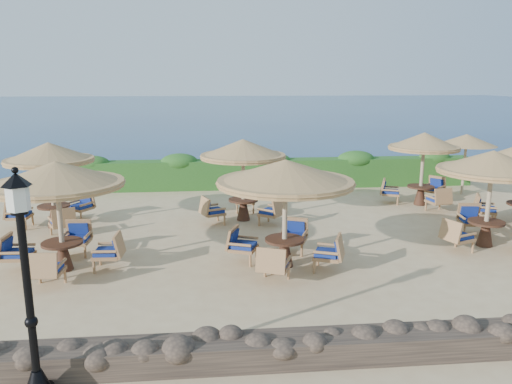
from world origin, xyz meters
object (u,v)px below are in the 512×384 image
object	(u,v)px
cafe_set_0	(58,193)
cafe_set_4	(243,163)
cafe_set_2	(491,177)
extra_parasol	(467,140)
cafe_set_5	(423,155)
lamp_post	(29,298)
cafe_set_1	(285,189)
cafe_set_3	(50,168)

from	to	relation	value
cafe_set_0	cafe_set_4	size ratio (longest dim) A/B	1.11
cafe_set_2	extra_parasol	bearing A→B (deg)	67.47
extra_parasol	cafe_set_5	world-z (taller)	cafe_set_5
extra_parasol	cafe_set_4	bearing A→B (deg)	-161.87
cafe_set_4	cafe_set_5	size ratio (longest dim) A/B	1.03
lamp_post	extra_parasol	bearing A→B (deg)	43.60
extra_parasol	cafe_set_2	world-z (taller)	cafe_set_2
cafe_set_2	cafe_set_5	distance (m)	4.64
cafe_set_0	cafe_set_1	world-z (taller)	same
lamp_post	cafe_set_3	world-z (taller)	lamp_post
cafe_set_2	lamp_post	bearing A→B (deg)	-149.87
cafe_set_5	lamp_post	bearing A→B (deg)	-134.23
cafe_set_0	extra_parasol	bearing A→B (deg)	26.86
cafe_set_2	cafe_set_3	distance (m)	12.67
lamp_post	cafe_set_0	distance (m)	5.21
cafe_set_3	cafe_set_5	size ratio (longest dim) A/B	1.01
extra_parasol	cafe_set_2	xyz separation A→B (m)	(-2.56, -6.17, -0.24)
cafe_set_2	cafe_set_3	size ratio (longest dim) A/B	1.04
extra_parasol	cafe_set_3	size ratio (longest dim) A/B	0.87
extra_parasol	cafe_set_5	bearing A→B (deg)	-147.53
lamp_post	cafe_set_4	world-z (taller)	lamp_post
cafe_set_0	cafe_set_3	xyz separation A→B (m)	(-1.26, 3.69, -0.02)
cafe_set_0	cafe_set_5	world-z (taller)	same
cafe_set_2	cafe_set_5	xyz separation A→B (m)	(0.15, 4.64, -0.09)
lamp_post	cafe_set_4	bearing A→B (deg)	68.32
cafe_set_0	cafe_set_5	xyz separation A→B (m)	(11.21, 5.36, -0.06)
cafe_set_2	cafe_set_4	size ratio (longest dim) A/B	1.02
extra_parasol	cafe_set_1	distance (m)	10.97
cafe_set_4	cafe_set_5	distance (m)	6.74
extra_parasol	cafe_set_1	world-z (taller)	cafe_set_1
cafe_set_2	cafe_set_4	xyz separation A→B (m)	(-6.44, 3.23, -0.03)
cafe_set_4	extra_parasol	bearing A→B (deg)	18.13
lamp_post	extra_parasol	distance (m)	17.41
extra_parasol	cafe_set_0	world-z (taller)	cafe_set_0
extra_parasol	cafe_set_0	xyz separation A→B (m)	(-13.62, -6.90, -0.27)
lamp_post	cafe_set_5	bearing A→B (deg)	45.77
cafe_set_3	cafe_set_4	bearing A→B (deg)	2.53
cafe_set_1	cafe_set_4	size ratio (longest dim) A/B	1.18
lamp_post	cafe_set_1	distance (m)	6.48
extra_parasol	cafe_set_2	size ratio (longest dim) A/B	0.84
cafe_set_5	cafe_set_3	bearing A→B (deg)	-172.36
cafe_set_1	cafe_set_5	size ratio (longest dim) A/B	1.21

